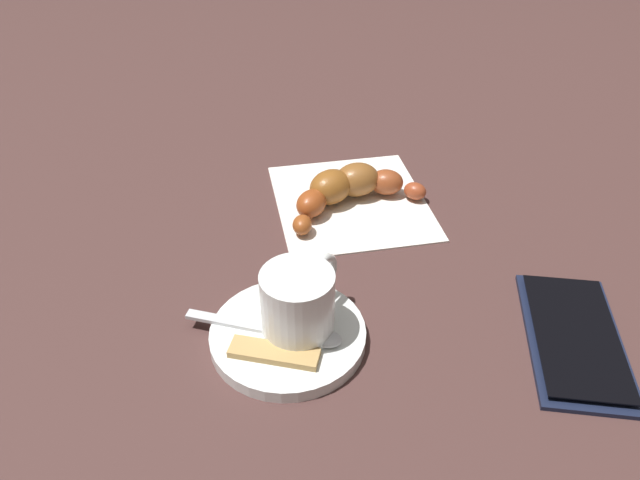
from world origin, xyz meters
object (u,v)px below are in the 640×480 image
object	(u,v)px
sugar_packet	(269,353)
napkin	(348,201)
saucer	(283,335)
croissant	(343,188)
cell_phone	(570,337)
espresso_cup	(294,302)
teaspoon	(284,332)

from	to	relation	value
sugar_packet	napkin	xyz separation A→B (m)	(0.23, -0.06, -0.01)
saucer	sugar_packet	distance (m)	0.03
saucer	croissant	distance (m)	0.21
croissant	cell_phone	size ratio (longest dim) A/B	0.95
espresso_cup	sugar_packet	distance (m)	0.04
saucer	sugar_packet	bearing A→B (deg)	162.86
sugar_packet	teaspoon	bearing A→B (deg)	77.40
sugar_packet	cell_phone	distance (m)	0.25
saucer	croissant	xyz separation A→B (m)	(0.21, -0.05, 0.01)
espresso_cup	croissant	world-z (taller)	espresso_cup
sugar_packet	saucer	bearing A→B (deg)	82.95
saucer	sugar_packet	xyz separation A→B (m)	(-0.03, 0.01, 0.01)
espresso_cup	sugar_packet	bearing A→B (deg)	149.36
napkin	cell_phone	xyz separation A→B (m)	(-0.20, -0.18, 0.00)
teaspoon	croissant	distance (m)	0.22
teaspoon	cell_phone	size ratio (longest dim) A/B	0.85
saucer	espresso_cup	bearing A→B (deg)	-71.20
teaspoon	croissant	size ratio (longest dim) A/B	0.89
teaspoon	sugar_packet	world-z (taller)	teaspoon
cell_phone	napkin	bearing A→B (deg)	42.49
saucer	teaspoon	distance (m)	0.01
teaspoon	sugar_packet	bearing A→B (deg)	157.31
saucer	cell_phone	bearing A→B (deg)	-88.29
espresso_cup	croissant	distance (m)	0.21
espresso_cup	saucer	bearing A→B (deg)	108.80
teaspoon	cell_phone	bearing A→B (deg)	-87.14
espresso_cup	napkin	xyz separation A→B (m)	(0.20, -0.04, -0.04)
teaspoon	napkin	distance (m)	0.22
espresso_cup	sugar_packet	xyz separation A→B (m)	(-0.03, 0.02, -0.03)
sugar_packet	cell_phone	bearing A→B (deg)	18.09
saucer	croissant	world-z (taller)	croissant
croissant	cell_phone	bearing A→B (deg)	-136.52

